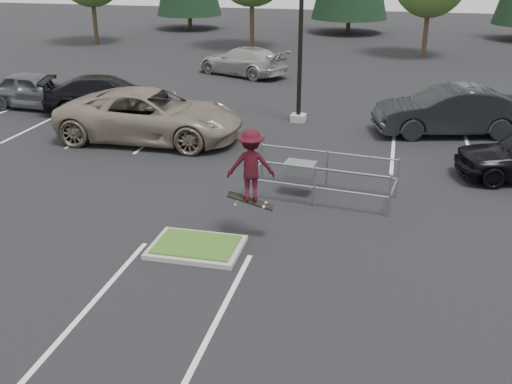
% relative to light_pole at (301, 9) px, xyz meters
% --- Properties ---
extents(ground, '(120.00, 120.00, 0.00)m').
position_rel_light_pole_xyz_m(ground, '(-0.50, -12.00, -4.56)').
color(ground, black).
rests_on(ground, ground).
extents(grass_median, '(2.20, 1.60, 0.16)m').
position_rel_light_pole_xyz_m(grass_median, '(-0.50, -12.00, -4.48)').
color(grass_median, gray).
rests_on(grass_median, ground).
extents(stall_lines, '(22.62, 17.60, 0.01)m').
position_rel_light_pole_xyz_m(stall_lines, '(-1.85, -5.98, -4.56)').
color(stall_lines, silver).
rests_on(stall_lines, ground).
extents(light_pole, '(0.70, 0.60, 10.12)m').
position_rel_light_pole_xyz_m(light_pole, '(0.00, 0.00, 0.00)').
color(light_pole, gray).
rests_on(light_pole, ground).
extents(cart_corral, '(4.42, 2.04, 1.21)m').
position_rel_light_pole_xyz_m(cart_corral, '(1.52, -7.94, -3.80)').
color(cart_corral, '#92949A').
rests_on(cart_corral, ground).
extents(skateboarder, '(1.30, 0.95, 2.04)m').
position_rel_light_pole_xyz_m(skateboarder, '(0.62, -11.00, -2.64)').
color(skateboarder, black).
rests_on(skateboarder, ground).
extents(car_l_tan, '(6.98, 3.32, 1.92)m').
position_rel_light_pole_xyz_m(car_l_tan, '(-5.00, -3.90, -3.60)').
color(car_l_tan, gray).
rests_on(car_l_tan, ground).
extents(car_l_black, '(5.97, 3.75, 1.61)m').
position_rel_light_pole_xyz_m(car_l_black, '(-8.50, -0.50, -3.75)').
color(car_l_black, black).
rests_on(car_l_black, ground).
extents(car_l_grey, '(4.89, 2.23, 1.63)m').
position_rel_light_pole_xyz_m(car_l_grey, '(-12.00, -0.50, -3.75)').
color(car_l_grey, '#505358').
rests_on(car_l_grey, ground).
extents(car_r_charc, '(6.00, 3.34, 1.87)m').
position_rel_light_pole_xyz_m(car_r_charc, '(6.00, -0.50, -3.62)').
color(car_r_charc, black).
rests_on(car_r_charc, ground).
extents(car_far_silver, '(5.91, 4.29, 1.59)m').
position_rel_light_pole_xyz_m(car_far_silver, '(-4.64, 8.92, -3.76)').
color(car_far_silver, '#ACACA6').
rests_on(car_far_silver, ground).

